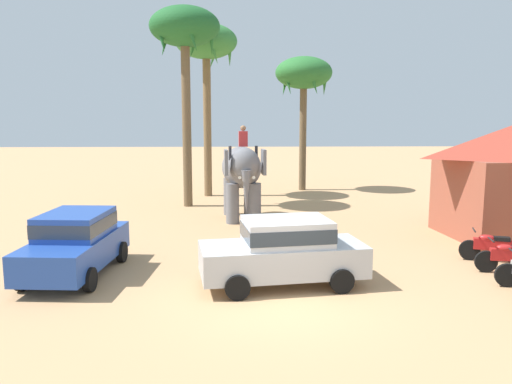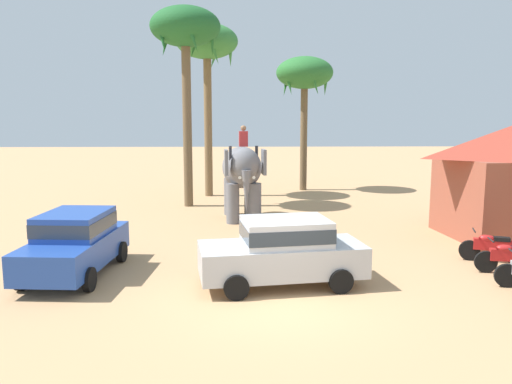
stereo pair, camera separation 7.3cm
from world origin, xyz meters
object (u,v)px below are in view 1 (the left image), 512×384
at_px(elephant_with_mahout, 242,172).
at_px(palm_tree_behind_elephant, 206,47).
at_px(motorcycle_far_in_row, 492,246).
at_px(car_parked_far_side, 76,241).
at_px(signboard_yellow, 466,186).
at_px(car_sedan_foreground, 284,249).
at_px(motorcycle_fourth_in_row, 510,257).
at_px(palm_tree_left_of_road, 185,33).
at_px(palm_tree_near_hut, 304,76).

distance_m(elephant_with_mahout, palm_tree_behind_elephant, 8.84).
bearing_deg(elephant_with_mahout, motorcycle_far_in_row, -41.05).
height_order(car_parked_far_side, elephant_with_mahout, elephant_with_mahout).
relative_size(motorcycle_far_in_row, signboard_yellow, 0.73).
relative_size(car_sedan_foreground, palm_tree_behind_elephant, 0.48).
bearing_deg(signboard_yellow, car_sedan_foreground, -140.79).
bearing_deg(elephant_with_mahout, signboard_yellow, -15.90).
xyz_separation_m(elephant_with_mahout, motorcycle_far_in_row, (7.28, -6.34, -1.53)).
relative_size(elephant_with_mahout, motorcycle_far_in_row, 2.25).
relative_size(car_parked_far_side, motorcycle_fourth_in_row, 2.36).
bearing_deg(palm_tree_left_of_road, car_parked_far_side, -100.45).
distance_m(car_sedan_foreground, palm_tree_left_of_road, 13.96).
relative_size(elephant_with_mahout, palm_tree_near_hut, 0.52).
height_order(car_parked_far_side, palm_tree_behind_elephant, palm_tree_behind_elephant).
distance_m(car_sedan_foreground, signboard_yellow, 9.34).
distance_m(car_parked_far_side, palm_tree_behind_elephant, 15.50).
distance_m(palm_tree_near_hut, signboard_yellow, 12.73).
distance_m(car_sedan_foreground, palm_tree_behind_elephant, 16.43).
distance_m(elephant_with_mahout, signboard_yellow, 8.55).
bearing_deg(motorcycle_far_in_row, car_parked_far_side, -175.82).
xyz_separation_m(car_sedan_foreground, motorcycle_far_in_row, (6.27, 1.88, -0.46)).
xyz_separation_m(motorcycle_fourth_in_row, motorcycle_far_in_row, (0.07, 1.13, 0.00)).
xyz_separation_m(elephant_with_mahout, signboard_yellow, (8.22, -2.34, -0.30)).
bearing_deg(palm_tree_near_hut, car_sedan_foreground, -98.56).
relative_size(car_sedan_foreground, motorcycle_fourth_in_row, 2.41).
xyz_separation_m(motorcycle_far_in_row, signboard_yellow, (0.94, 4.00, 1.22)).
bearing_deg(motorcycle_fourth_in_row, elephant_with_mahout, 133.99).
bearing_deg(palm_tree_behind_elephant, signboard_yellow, -41.29).
bearing_deg(car_parked_far_side, motorcycle_far_in_row, 4.18).
xyz_separation_m(car_sedan_foreground, motorcycle_fourth_in_row, (6.20, 0.75, -0.46)).
bearing_deg(motorcycle_far_in_row, motorcycle_fourth_in_row, -93.46).
relative_size(palm_tree_near_hut, palm_tree_left_of_road, 0.82).
height_order(car_parked_far_side, signboard_yellow, signboard_yellow).
relative_size(motorcycle_far_in_row, palm_tree_behind_elephant, 0.19).
height_order(motorcycle_far_in_row, palm_tree_behind_elephant, palm_tree_behind_elephant).
distance_m(palm_tree_behind_elephant, signboard_yellow, 14.64).
distance_m(motorcycle_fourth_in_row, motorcycle_far_in_row, 1.13).
bearing_deg(palm_tree_left_of_road, motorcycle_far_in_row, -44.45).
relative_size(palm_tree_near_hut, signboard_yellow, 3.15).
bearing_deg(palm_tree_behind_elephant, car_parked_far_side, -101.19).
distance_m(palm_tree_behind_elephant, palm_tree_near_hut, 5.85).
height_order(car_sedan_foreground, elephant_with_mahout, elephant_with_mahout).
distance_m(palm_tree_near_hut, palm_tree_left_of_road, 8.13).
relative_size(car_parked_far_side, palm_tree_near_hut, 0.56).
distance_m(car_parked_far_side, motorcycle_far_in_row, 11.81).
bearing_deg(palm_tree_near_hut, elephant_with_mahout, -112.56).
distance_m(palm_tree_left_of_road, signboard_yellow, 13.68).
bearing_deg(palm_tree_left_of_road, palm_tree_near_hut, 40.46).
height_order(palm_tree_behind_elephant, palm_tree_left_of_road, palm_tree_left_of_road).
distance_m(elephant_with_mahout, motorcycle_fourth_in_row, 10.50).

